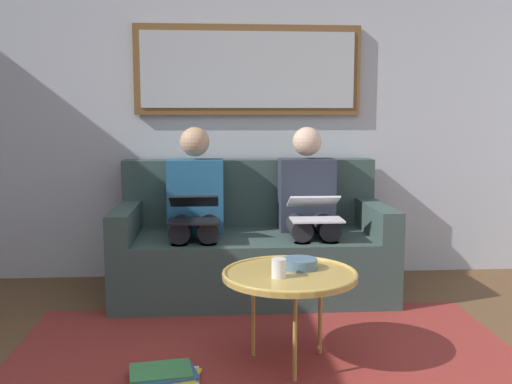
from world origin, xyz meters
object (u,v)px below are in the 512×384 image
at_px(person_right, 195,207).
at_px(coffee_table, 290,275).
at_px(couch, 252,246).
at_px(bowl, 300,264).
at_px(laptop_black, 194,210).
at_px(person_left, 309,205).
at_px(laptop_white, 315,209).
at_px(cup, 279,268).
at_px(magazine_stack, 165,376).
at_px(framed_mirror, 248,70).

bearing_deg(person_right, coffee_table, 113.18).
distance_m(couch, bowl, 1.17).
height_order(couch, laptop_black, couch).
relative_size(couch, bowl, 10.41).
relative_size(bowl, person_left, 0.15).
xyz_separation_m(person_left, laptop_white, (0.00, 0.24, 0.01)).
bearing_deg(couch, person_left, 169.99).
bearing_deg(cup, laptop_white, -109.10).
bearing_deg(laptop_white, coffee_table, 72.90).
bearing_deg(couch, person_right, 10.01).
distance_m(person_right, magazine_stack, 1.44).
bearing_deg(laptop_black, couch, -141.88).
bearing_deg(person_left, person_right, 0.00).
bearing_deg(couch, laptop_white, 141.37).
distance_m(couch, laptop_white, 0.58).
xyz_separation_m(bowl, laptop_black, (0.55, -0.84, 0.14)).
bearing_deg(magazine_stack, framed_mirror, -105.46).
relative_size(framed_mirror, coffee_table, 2.54).
xyz_separation_m(couch, coffee_table, (-0.11, 1.22, 0.13)).
bearing_deg(cup, person_right, -70.66).
relative_size(couch, framed_mirror, 1.09).
relative_size(cup, bowl, 0.51).
relative_size(cup, person_left, 0.08).
height_order(bowl, laptop_black, laptop_black).
xyz_separation_m(framed_mirror, laptop_white, (-0.39, 0.70, -0.93)).
distance_m(cup, person_left, 1.28).
bearing_deg(coffee_table, laptop_black, -61.72).
relative_size(couch, laptop_black, 5.07).
distance_m(framed_mirror, cup, 1.98).
bearing_deg(person_left, bowl, 78.44).
distance_m(cup, person_right, 1.30).
distance_m(laptop_white, laptop_black, 0.77).
distance_m(laptop_white, person_right, 0.81).
height_order(person_left, person_right, same).
xyz_separation_m(couch, magazine_stack, (0.49, 1.38, -0.28)).
distance_m(coffee_table, person_left, 1.19).
bearing_deg(coffee_table, cup, 51.23).
bearing_deg(person_right, bowl, 117.18).
relative_size(framed_mirror, laptop_white, 4.97).
distance_m(cup, bowl, 0.20).
relative_size(person_left, person_right, 1.00).
height_order(cup, laptop_black, laptop_black).
xyz_separation_m(framed_mirror, magazine_stack, (0.49, 1.77, -1.52)).
xyz_separation_m(framed_mirror, laptop_black, (0.39, 0.69, -0.93)).
height_order(couch, person_right, person_right).
height_order(framed_mirror, person_left, framed_mirror).
xyz_separation_m(person_left, magazine_stack, (0.87, 1.31, -0.58)).
relative_size(coffee_table, laptop_black, 1.82).
bearing_deg(person_left, magazine_stack, 56.28).
bearing_deg(magazine_stack, laptop_white, -129.26).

